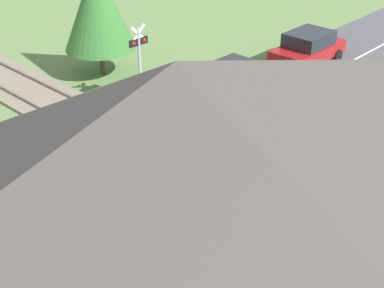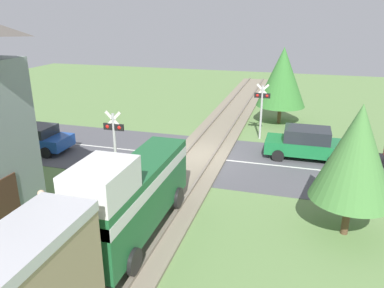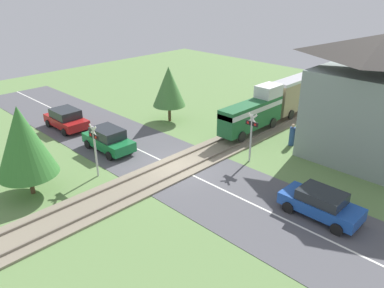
{
  "view_description": "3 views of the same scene",
  "coord_description": "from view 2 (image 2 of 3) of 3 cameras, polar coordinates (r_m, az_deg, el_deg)",
  "views": [
    {
      "loc": [
        10.36,
        11.13,
        9.34
      ],
      "look_at": [
        0.0,
        1.35,
        1.2
      ],
      "focal_mm": 50.0,
      "sensor_mm": 36.0,
      "label": 1
    },
    {
      "loc": [
        -4.61,
        17.2,
        7.05
      ],
      "look_at": [
        0.0,
        1.35,
        1.2
      ],
      "focal_mm": 35.0,
      "sensor_mm": 36.0,
      "label": 2
    },
    {
      "loc": [
        15.07,
        -13.94,
        10.78
      ],
      "look_at": [
        0.0,
        1.35,
        1.2
      ],
      "focal_mm": 35.0,
      "sensor_mm": 36.0,
      "label": 3
    }
  ],
  "objects": [
    {
      "name": "car_near_crossing",
      "position": [
        19.66,
        17.02,
        0.14
      ],
      "size": [
        4.01,
        1.87,
        1.59
      ],
      "color": "#197038",
      "rests_on": "ground_plane"
    },
    {
      "name": "tree_roadside_hedge",
      "position": [
        12.72,
        23.75,
        -1.28
      ],
      "size": [
        2.62,
        2.62,
        4.48
      ],
      "color": "brown",
      "rests_on": "ground_plane"
    },
    {
      "name": "crossing_signal_west_approach",
      "position": [
        21.82,
        10.58,
        5.99
      ],
      "size": [
        0.9,
        0.18,
        3.25
      ],
      "color": "#B7B7B7",
      "rests_on": "ground_plane"
    },
    {
      "name": "track_bed",
      "position": [
        19.13,
        1.13,
        -1.9
      ],
      "size": [
        2.8,
        48.0,
        0.24
      ],
      "color": "gray",
      "rests_on": "ground_plane"
    },
    {
      "name": "car_far_side",
      "position": [
        21.58,
        -22.89,
        0.94
      ],
      "size": [
        3.88,
        1.83,
        1.4
      ],
      "color": "#1E4CA8",
      "rests_on": "ground_plane"
    },
    {
      "name": "pedestrian_by_station",
      "position": [
        13.59,
        -21.61,
        -9.78
      ],
      "size": [
        0.39,
        0.39,
        1.57
      ],
      "color": "#2D4C8E",
      "rests_on": "ground_plane"
    },
    {
      "name": "tree_beyond_track",
      "position": [
        25.06,
        13.6,
        9.9
      ],
      "size": [
        3.15,
        3.15,
        4.99
      ],
      "color": "brown",
      "rests_on": "ground_plane"
    },
    {
      "name": "ground_plane",
      "position": [
        19.15,
        1.13,
        -2.09
      ],
      "size": [
        60.0,
        60.0,
        0.0
      ],
      "primitive_type": "plane",
      "color": "#66894C"
    },
    {
      "name": "road_surface",
      "position": [
        19.15,
        1.13,
        -2.06
      ],
      "size": [
        48.0,
        6.4,
        0.02
      ],
      "color": "#515156",
      "rests_on": "ground_plane"
    },
    {
      "name": "crossing_signal_east_approach",
      "position": [
        15.89,
        -11.73,
        0.84
      ],
      "size": [
        0.9,
        0.18,
        3.25
      ],
      "color": "#B7B7B7",
      "rests_on": "ground_plane"
    }
  ]
}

